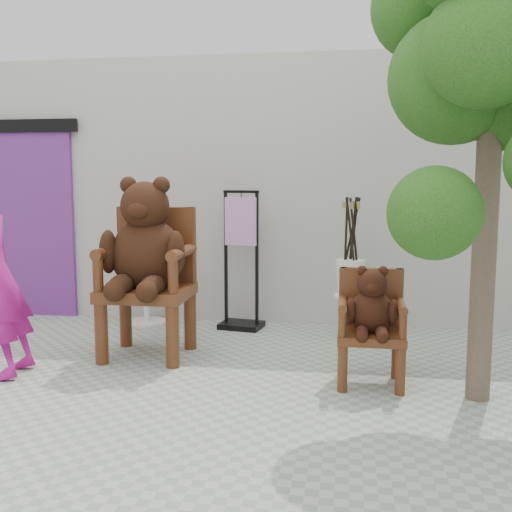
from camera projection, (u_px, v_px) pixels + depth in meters
The scene contains 9 objects.
ground_plane at pixel (231, 407), 4.32m from camera, with size 60.00×60.00×0.00m, color #979D8C.
back_wall at pixel (280, 190), 7.17m from camera, with size 9.00×1.00×3.00m, color #B2AFA7.
doorway at pixel (26, 219), 7.15m from camera, with size 1.40×0.11×2.33m.
chair_big at pixel (147, 255), 5.47m from camera, with size 0.78×0.87×1.66m.
chair_small at pixel (371, 314), 4.74m from camera, with size 0.52×0.52×0.96m.
cafe_table at pixel (146, 285), 6.79m from camera, with size 0.60×0.60×0.70m.
display_stand at pixel (241, 276), 6.54m from camera, with size 0.50×0.42×1.51m.
stool_bucket at pixel (350, 276), 6.14m from camera, with size 0.32×0.32×1.45m.
tree at pixel (499, 59), 4.13m from camera, with size 1.87×1.68×3.40m.
Camera 1 is at (0.81, -4.07, 1.63)m, focal length 42.00 mm.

